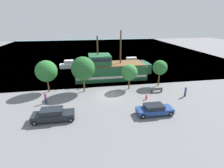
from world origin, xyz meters
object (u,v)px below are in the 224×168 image
object	(u,v)px
pedestrian_walking_near	(185,91)
pedestrian_walking_far	(46,98)
moored_boat_outer	(70,65)
bench_promenade_east	(157,90)
parked_car_curb_front	(154,109)
fire_hydrant	(146,97)
pirate_ship	(110,69)
parked_car_curb_mid	(53,115)
moored_boat_dockside	(133,61)

from	to	relation	value
pedestrian_walking_near	pedestrian_walking_far	size ratio (longest dim) A/B	1.01
moored_boat_outer	bench_promenade_east	world-z (taller)	moored_boat_outer
moored_boat_outer	pedestrian_walking_far	xyz separation A→B (m)	(-2.54, -19.89, 0.13)
parked_car_curb_front	fire_hydrant	bearing A→B (deg)	82.59
pirate_ship	fire_hydrant	bearing A→B (deg)	-70.55
fire_hydrant	bench_promenade_east	world-z (taller)	bench_promenade_east
pirate_ship	parked_car_curb_mid	bearing A→B (deg)	-122.23
pirate_ship	fire_hydrant	world-z (taller)	pirate_ship
moored_boat_dockside	fire_hydrant	bearing A→B (deg)	-100.71
bench_promenade_east	pedestrian_walking_far	bearing A→B (deg)	-176.42
parked_car_curb_front	fire_hydrant	xyz separation A→B (m)	(0.58, 4.44, -0.29)
pirate_ship	pedestrian_walking_near	distance (m)	15.25
pirate_ship	parked_car_curb_front	xyz separation A→B (m)	(3.35, -15.56, -1.18)
parked_car_curb_front	bench_promenade_east	bearing A→B (deg)	64.11
pirate_ship	pedestrian_walking_far	size ratio (longest dim) A/B	9.35
parked_car_curb_mid	parked_car_curb_front	bearing A→B (deg)	-3.39
pedestrian_walking_near	fire_hydrant	bearing A→B (deg)	-179.76
moored_boat_dockside	pedestrian_walking_near	bearing A→B (deg)	-84.12
parked_car_curb_front	bench_promenade_east	xyz separation A→B (m)	(3.29, 6.79, -0.26)
moored_boat_outer	bench_promenade_east	distance (m)	24.12
parked_car_curb_mid	bench_promenade_east	world-z (taller)	parked_car_curb_mid
pirate_ship	pedestrian_walking_near	xyz separation A→B (m)	(10.42, -11.09, -1.03)
pirate_ship	moored_boat_outer	size ratio (longest dim) A/B	2.88
moored_boat_outer	parked_car_curb_mid	bearing A→B (deg)	-91.93
moored_boat_outer	parked_car_curb_front	world-z (taller)	moored_boat_outer
moored_boat_dockside	parked_car_curb_mid	bearing A→B (deg)	-123.97
pirate_ship	bench_promenade_east	bearing A→B (deg)	-52.85
pirate_ship	pedestrian_walking_far	world-z (taller)	pirate_ship
parked_car_curb_mid	pedestrian_walking_near	distance (m)	20.10
moored_boat_outer	pedestrian_walking_near	size ratio (longest dim) A/B	3.22
moored_boat_dockside	moored_boat_outer	size ratio (longest dim) A/B	1.26
parked_car_curb_front	pedestrian_walking_near	xyz separation A→B (m)	(7.07, 4.46, 0.15)
parked_car_curb_mid	bench_promenade_east	distance (m)	17.08
pirate_ship	moored_boat_dockside	world-z (taller)	pirate_ship
pirate_ship	parked_car_curb_mid	distance (m)	17.54
parked_car_curb_mid	pedestrian_walking_near	bearing A→B (deg)	10.65
parked_car_curb_mid	pirate_ship	bearing A→B (deg)	57.77
pirate_ship	bench_promenade_east	distance (m)	11.09
pirate_ship	fire_hydrant	size ratio (longest dim) A/B	20.28
moored_boat_outer	pedestrian_walking_near	xyz separation A→B (m)	(18.92, -21.10, 0.14)
moored_boat_dockside	bench_promenade_east	xyz separation A→B (m)	(-1.49, -19.89, -0.22)
fire_hydrant	bench_promenade_east	distance (m)	3.59
pedestrian_walking_near	pedestrian_walking_far	xyz separation A→B (m)	(-21.46, 1.22, -0.01)
pedestrian_walking_near	pedestrian_walking_far	world-z (taller)	pedestrian_walking_near
moored_boat_outer	parked_car_curb_front	xyz separation A→B (m)	(11.85, -25.57, -0.01)
parked_car_curb_mid	pedestrian_walking_far	world-z (taller)	pedestrian_walking_far
moored_boat_outer	pedestrian_walking_far	world-z (taller)	moored_boat_outer
pirate_ship	moored_boat_outer	distance (m)	13.18
pedestrian_walking_far	parked_car_curb_front	bearing A→B (deg)	-21.55
parked_car_curb_mid	bench_promenade_east	size ratio (longest dim) A/B	2.66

